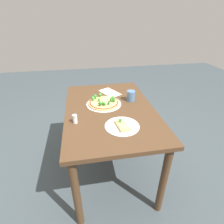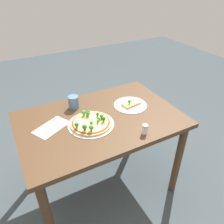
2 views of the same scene
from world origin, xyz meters
The scene contains 7 objects.
ground_plane centered at (0.00, 0.00, 0.00)m, with size 8.00×8.00×0.00m, color #3D474C.
dining_table centered at (0.00, 0.00, 0.67)m, with size 1.21×0.81×0.77m.
pizza_tray_whole centered at (0.09, 0.04, 0.79)m, with size 0.34×0.34×0.07m.
pizza_tray_slice centered at (-0.30, -0.05, 0.78)m, with size 0.27×0.27×0.06m.
drinking_cup centered at (0.12, -0.23, 0.82)m, with size 0.08×0.08×0.10m, color #4C7099.
condiment_shaker centered at (-0.19, 0.31, 0.81)m, with size 0.04×0.04×0.07m.
paper_menu centered at (0.35, -0.06, 0.77)m, with size 0.25×0.14×0.00m, color silver.
Camera 1 is at (-1.39, 0.22, 1.55)m, focal length 28.00 mm.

